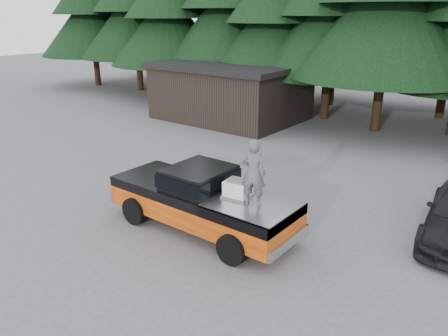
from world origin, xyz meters
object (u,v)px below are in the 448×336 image
Objects in this scene: man_on_bed at (253,173)px; utility_building at (231,91)px; air_compressor at (237,190)px; pickup_truck at (202,208)px.

utility_building is at bearing -70.00° from man_on_bed.
air_compressor is 0.95m from man_on_bed.
man_on_bed is at bearing -23.30° from air_compressor.
utility_building reaches higher than pickup_truck.
air_compressor is at bearing -35.16° from man_on_bed.
pickup_truck is 0.71× the size of utility_building.
utility_building is (-9.91, 12.14, -0.57)m from man_on_bed.
pickup_truck is 1.51m from air_compressor.
pickup_truck is at bearing -22.35° from man_on_bed.
utility_building reaches higher than man_on_bed.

